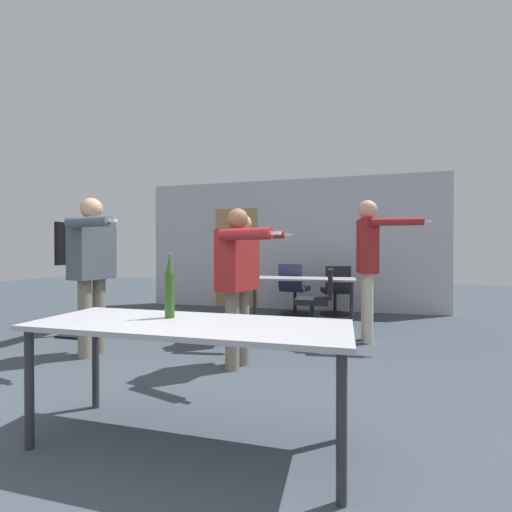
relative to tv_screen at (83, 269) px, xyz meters
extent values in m
plane|color=#3D4751|center=(2.43, -2.50, -0.91)|extent=(24.00, 24.00, 0.00)
cube|color=#BCBCC1|center=(2.43, 2.86, 0.39)|extent=(5.95, 0.10, 2.60)
cube|color=#AD7F4C|center=(1.33, 2.80, 0.11)|extent=(0.90, 0.02, 2.05)
cube|color=#A8A8AD|center=(2.62, -2.14, -0.20)|extent=(1.88, 0.67, 0.03)
cylinder|color=#2D2D33|center=(1.75, -2.41, -0.56)|extent=(0.05, 0.05, 0.70)
cylinder|color=#2D2D33|center=(3.50, -2.41, -0.56)|extent=(0.05, 0.05, 0.70)
cylinder|color=#2D2D33|center=(1.75, -1.87, -0.56)|extent=(0.05, 0.05, 0.70)
cylinder|color=#2D2D33|center=(3.50, -1.87, -0.56)|extent=(0.05, 0.05, 0.70)
cube|color=#A8A8AD|center=(2.80, 1.59, -0.20)|extent=(1.77, 0.64, 0.03)
cylinder|color=#2D2D33|center=(1.98, 1.32, -0.56)|extent=(0.05, 0.05, 0.70)
cylinder|color=#2D2D33|center=(3.63, 1.32, -0.56)|extent=(0.05, 0.05, 0.70)
cylinder|color=#2D2D33|center=(1.98, 1.85, -0.56)|extent=(0.05, 0.05, 0.70)
cylinder|color=#2D2D33|center=(3.63, 1.85, -0.56)|extent=(0.05, 0.05, 0.70)
cube|color=black|center=(0.00, 0.00, -0.90)|extent=(0.44, 0.56, 0.03)
cylinder|color=black|center=(0.00, 0.00, -0.41)|extent=(0.06, 0.06, 0.95)
cube|color=black|center=(0.00, 0.00, 0.34)|extent=(0.04, 0.94, 0.55)
cube|color=#14331E|center=(-0.02, 0.00, 0.34)|extent=(0.01, 0.87, 0.49)
cylinder|color=slate|center=(2.51, -0.66, -0.53)|extent=(0.14, 0.14, 0.76)
cylinder|color=slate|center=(2.46, -0.84, -0.53)|extent=(0.14, 0.14, 0.76)
cube|color=maroon|center=(2.49, -0.75, 0.16)|extent=(0.36, 0.50, 0.60)
sphere|color=#936B4C|center=(2.49, -0.75, 0.56)|extent=(0.21, 0.21, 0.21)
cylinder|color=maroon|center=(2.56, -0.49, 0.13)|extent=(0.11, 0.11, 0.52)
cylinder|color=maroon|center=(2.66, -1.09, 0.39)|extent=(0.53, 0.25, 0.11)
cube|color=white|center=(2.94, -1.17, 0.39)|extent=(0.13, 0.07, 0.03)
cylinder|color=beige|center=(3.79, 0.67, -0.47)|extent=(0.12, 0.12, 0.87)
cylinder|color=beige|center=(3.81, 0.50, -0.47)|extent=(0.12, 0.12, 0.87)
cube|color=maroon|center=(3.80, 0.59, 0.31)|extent=(0.26, 0.41, 0.69)
sphere|color=#DBAD89|center=(3.80, 0.59, 0.77)|extent=(0.24, 0.24, 0.24)
cylinder|color=maroon|center=(3.77, 0.82, 0.30)|extent=(0.09, 0.09, 0.60)
cylinder|color=maroon|center=(4.12, 0.38, 0.60)|extent=(0.60, 0.16, 0.09)
cube|color=white|center=(4.45, 0.42, 0.60)|extent=(0.12, 0.05, 0.03)
cylinder|color=slate|center=(0.83, -0.70, -0.49)|extent=(0.14, 0.14, 0.84)
cylinder|color=slate|center=(0.79, -0.89, -0.49)|extent=(0.14, 0.14, 0.84)
cube|color=#4C5660|center=(0.81, -0.79, 0.27)|extent=(0.32, 0.48, 0.66)
sphere|color=#DBAD89|center=(0.81, -0.79, 0.71)|extent=(0.23, 0.23, 0.23)
cylinder|color=#4C5660|center=(0.86, -0.52, 0.25)|extent=(0.11, 0.11, 0.57)
cylinder|color=#4C5660|center=(1.04, -1.12, 0.53)|extent=(0.58, 0.21, 0.11)
cube|color=white|center=(1.35, -1.17, 0.53)|extent=(0.12, 0.06, 0.03)
cylinder|color=#28282D|center=(2.24, 0.31, -0.52)|extent=(0.12, 0.12, 0.79)
cylinder|color=#28282D|center=(2.26, 0.15, -0.52)|extent=(0.12, 0.12, 0.79)
cube|color=maroon|center=(2.25, 0.23, 0.19)|extent=(0.27, 0.42, 0.62)
sphere|color=#DBAD89|center=(2.25, 0.23, 0.61)|extent=(0.22, 0.22, 0.22)
cylinder|color=maroon|center=(2.22, 0.46, 0.17)|extent=(0.09, 0.09, 0.54)
cylinder|color=maroon|center=(2.55, 0.03, 0.44)|extent=(0.54, 0.17, 0.09)
cube|color=white|center=(2.85, 0.07, 0.44)|extent=(0.12, 0.05, 0.03)
cylinder|color=black|center=(2.64, 2.26, -0.90)|extent=(0.52, 0.52, 0.03)
cylinder|color=black|center=(2.64, 2.26, -0.68)|extent=(0.06, 0.06, 0.41)
cube|color=navy|center=(2.64, 2.26, -0.43)|extent=(0.53, 0.53, 0.08)
cube|color=navy|center=(2.59, 2.00, -0.18)|extent=(0.44, 0.14, 0.42)
cylinder|color=black|center=(3.06, 0.97, -0.90)|extent=(0.52, 0.52, 0.03)
cylinder|color=black|center=(3.06, 0.97, -0.69)|extent=(0.06, 0.06, 0.37)
cube|color=black|center=(3.06, 0.97, -0.47)|extent=(0.47, 0.47, 0.08)
cube|color=black|center=(3.32, 0.98, -0.22)|extent=(0.07, 0.44, 0.42)
cylinder|color=black|center=(3.35, 2.43, -0.90)|extent=(0.52, 0.52, 0.03)
cylinder|color=black|center=(3.35, 2.43, -0.69)|extent=(0.06, 0.06, 0.37)
cube|color=black|center=(3.35, 2.43, -0.47)|extent=(0.55, 0.55, 0.08)
cube|color=black|center=(3.41, 2.18, -0.22)|extent=(0.44, 0.16, 0.42)
cylinder|color=#2D511E|center=(2.44, -2.04, -0.04)|extent=(0.06, 0.06, 0.28)
cone|color=#2D511E|center=(2.44, -2.04, 0.16)|extent=(0.05, 0.05, 0.13)
cylinder|color=gold|center=(2.44, -2.04, 0.22)|extent=(0.03, 0.03, 0.01)
camera|label=1|loc=(3.51, -4.00, 0.23)|focal=24.00mm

